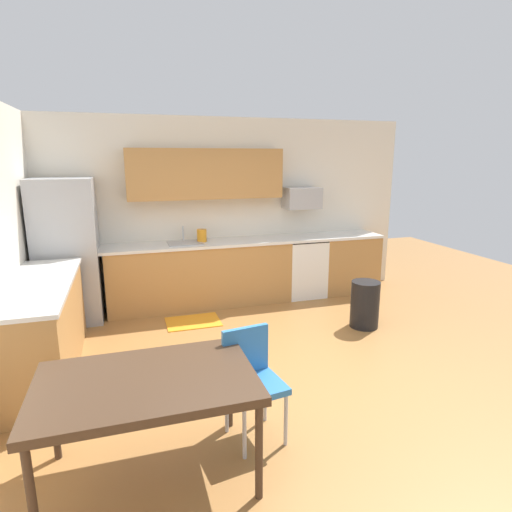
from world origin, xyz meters
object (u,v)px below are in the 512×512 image
object	(u,v)px
oven_range	(303,267)
dining_table	(147,387)
microwave	(302,198)
chair_near_table	(251,375)
kettle	(202,236)
refrigerator	(68,252)
trash_bin	(365,304)

from	to	relation	value
oven_range	dining_table	xyz separation A→B (m)	(-2.54, -3.32, 0.22)
microwave	chair_near_table	size ratio (longest dim) A/B	0.64
dining_table	kettle	xyz separation A→B (m)	(0.97, 3.37, 0.34)
chair_near_table	refrigerator	bearing A→B (deg)	117.94
oven_range	kettle	size ratio (longest dim) A/B	4.55
oven_range	trash_bin	xyz separation A→B (m)	(0.24, -1.44, -0.16)
chair_near_table	kettle	distance (m)	3.18
dining_table	trash_bin	xyz separation A→B (m)	(2.78, 1.88, -0.38)
dining_table	kettle	distance (m)	3.53
oven_range	microwave	world-z (taller)	microwave
refrigerator	dining_table	bearing A→B (deg)	-76.01
chair_near_table	oven_range	bearing A→B (deg)	60.20
oven_range	trash_bin	bearing A→B (deg)	-80.63
dining_table	trash_bin	bearing A→B (deg)	34.04
microwave	dining_table	distance (m)	4.35
oven_range	trash_bin	size ratio (longest dim) A/B	1.52
trash_bin	kettle	xyz separation A→B (m)	(-1.81, 1.49, 0.72)
dining_table	kettle	size ratio (longest dim) A/B	7.00
trash_bin	microwave	bearing A→B (deg)	98.78
oven_range	chair_near_table	size ratio (longest dim) A/B	1.07
dining_table	oven_range	bearing A→B (deg)	52.56
chair_near_table	kettle	world-z (taller)	kettle
refrigerator	trash_bin	xyz separation A→B (m)	(3.59, -1.36, -0.64)
oven_range	microwave	distance (m)	1.07
trash_bin	kettle	size ratio (longest dim) A/B	3.00
microwave	trash_bin	xyz separation A→B (m)	(0.24, -1.54, -1.22)
trash_bin	refrigerator	bearing A→B (deg)	159.20
microwave	chair_near_table	world-z (taller)	microwave
chair_near_table	trash_bin	xyz separation A→B (m)	(2.00, 1.63, -0.20)
chair_near_table	dining_table	bearing A→B (deg)	-162.52
refrigerator	chair_near_table	size ratio (longest dim) A/B	2.21
microwave	oven_range	bearing A→B (deg)	-90.00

